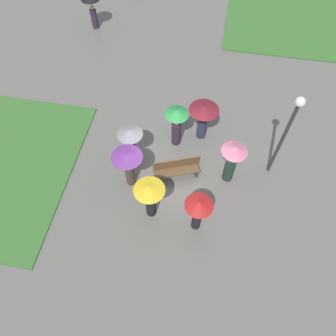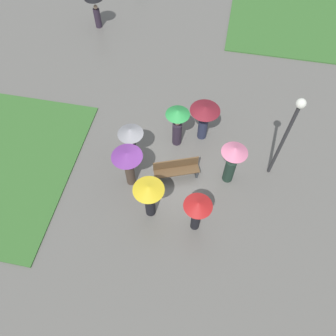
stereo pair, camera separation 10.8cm
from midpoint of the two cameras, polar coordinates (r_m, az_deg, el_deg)
ground_plane at (r=13.06m, az=1.27°, el=0.66°), size 90.00×90.00×0.00m
lawn_patch_far at (r=22.01m, az=23.26°, el=23.33°), size 8.62×8.12×0.06m
park_bench at (r=12.39m, az=1.70°, el=-0.15°), size 1.76×1.01×0.90m
lamp_post at (r=11.53m, az=20.50°, el=6.32°), size 0.32×0.32×3.92m
crowd_person_purple at (r=11.60m, az=-6.71°, el=1.00°), size 1.10×1.10×1.88m
crowd_person_green at (r=12.77m, az=1.89°, el=7.86°), size 0.93×0.93×1.91m
crowd_person_maroon at (r=13.04m, az=6.58°, el=8.97°), size 1.18×1.18×1.76m
crowd_person_red at (r=10.70m, az=5.40°, el=-7.36°), size 0.94×0.94×1.80m
crowd_person_pink at (r=11.88m, az=11.40°, el=1.39°), size 0.93×0.93×1.98m
crowd_person_yellow at (r=10.90m, az=-3.01°, el=-4.76°), size 1.05×1.05×1.86m
crowd_person_grey at (r=12.17m, az=-6.21°, el=5.40°), size 0.96×0.96×1.84m
lone_walker_mid_plaza at (r=19.30m, az=-12.45°, el=26.17°), size 0.98×0.98×1.84m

